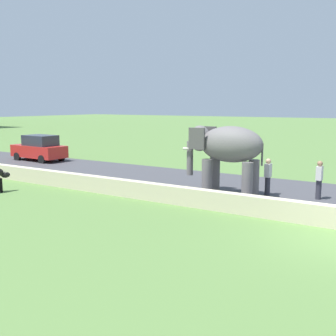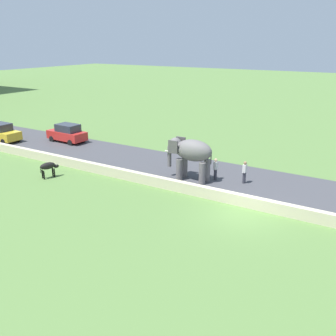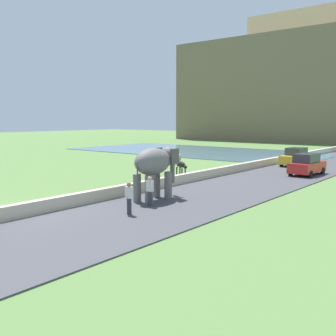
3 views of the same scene
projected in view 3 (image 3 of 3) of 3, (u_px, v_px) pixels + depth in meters
The scene contains 11 objects.
ground_plane at pixel (40, 208), 20.75m from camera, with size 220.00×220.00×0.00m, color #567A3D.
road_surface at pixel (286, 174), 33.15m from camera, with size 7.00×120.00×0.06m, color #424247.
barrier_wall at pixel (233, 169), 33.91m from camera, with size 0.40×110.00×0.71m, color beige.
lake at pixel (198, 151), 56.46m from camera, with size 36.00×18.00×0.08m, color slate.
elephant at pixel (155, 165), 22.42m from camera, with size 1.53×3.49×2.99m.
person_beside_elephant at pixel (150, 191), 20.81m from camera, with size 0.36×0.22×1.63m.
person_trailing at pixel (129, 198), 19.01m from camera, with size 0.36×0.22×1.63m.
car_yellow at pixel (296, 157), 38.83m from camera, with size 1.86×4.03×1.80m.
car_red at pixel (307, 165), 32.44m from camera, with size 1.92×4.06×1.80m.
cow_white at pixel (175, 156), 40.14m from camera, with size 0.94×1.38×1.15m.
cow_black at pixel (181, 165), 32.49m from camera, with size 1.42×0.79×1.15m.
Camera 3 is at (17.88, -11.74, 4.61)m, focal length 42.78 mm.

